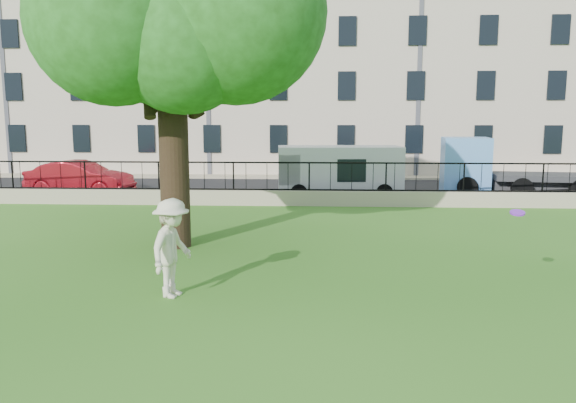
# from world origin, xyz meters

# --- Properties ---
(ground) EXTENTS (120.00, 120.00, 0.00)m
(ground) POSITION_xyz_m (0.00, 0.00, 0.00)
(ground) COLOR #2B6317
(ground) RESTS_ON ground
(retaining_wall) EXTENTS (50.00, 0.40, 0.60)m
(retaining_wall) POSITION_xyz_m (0.00, 12.00, 0.30)
(retaining_wall) COLOR tan
(retaining_wall) RESTS_ON ground
(iron_railing) EXTENTS (50.00, 0.05, 1.13)m
(iron_railing) POSITION_xyz_m (0.00, 12.00, 1.15)
(iron_railing) COLOR black
(iron_railing) RESTS_ON retaining_wall
(street) EXTENTS (60.00, 9.00, 0.01)m
(street) POSITION_xyz_m (0.00, 16.70, 0.01)
(street) COLOR black
(street) RESTS_ON ground
(sidewalk) EXTENTS (60.00, 1.40, 0.12)m
(sidewalk) POSITION_xyz_m (0.00, 21.90, 0.06)
(sidewalk) COLOR tan
(sidewalk) RESTS_ON ground
(building_row) EXTENTS (56.40, 10.40, 13.80)m
(building_row) POSITION_xyz_m (0.00, 27.57, 6.92)
(building_row) COLOR #C5B49C
(building_row) RESTS_ON ground
(man) EXTENTS (1.02, 1.40, 1.94)m
(man) POSITION_xyz_m (-2.50, 0.57, 0.97)
(man) COLOR beige
(man) RESTS_ON ground
(frisbee) EXTENTS (0.36, 0.35, 0.12)m
(frisbee) POSITION_xyz_m (4.00, 0.43, 1.75)
(frisbee) COLOR purple
(red_sedan) EXTENTS (4.79, 2.12, 1.53)m
(red_sedan) POSITION_xyz_m (-10.25, 14.40, 0.76)
(red_sedan) COLOR maroon
(red_sedan) RESTS_ON street
(white_van) EXTENTS (5.42, 2.44, 2.22)m
(white_van) POSITION_xyz_m (1.27, 14.40, 1.11)
(white_van) COLOR silver
(white_van) RESTS_ON street
(blue_truck) EXTENTS (6.31, 2.85, 2.56)m
(blue_truck) POSITION_xyz_m (9.00, 15.40, 1.28)
(blue_truck) COLOR #639EE9
(blue_truck) RESTS_ON street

